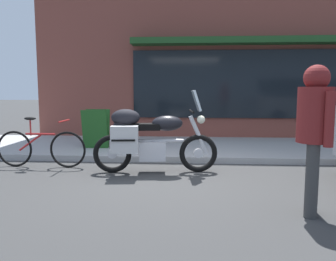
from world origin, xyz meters
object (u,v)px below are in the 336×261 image
touring_motorcycle (148,138)px  sandwich_board_sign (96,129)px  parked_bicycle (41,147)px  pedestrian_walking (315,122)px

touring_motorcycle → sandwich_board_sign: bearing=128.5°
parked_bicycle → pedestrian_walking: bearing=-27.4°
pedestrian_walking → sandwich_board_sign: bearing=134.2°
touring_motorcycle → sandwich_board_sign: touring_motorcycle is taller
touring_motorcycle → parked_bicycle: bearing=171.7°
pedestrian_walking → parked_bicycle: bearing=152.6°
parked_bicycle → pedestrian_walking: pedestrian_walking is taller
sandwich_board_sign → pedestrian_walking: bearing=-45.8°
touring_motorcycle → parked_bicycle: touring_motorcycle is taller
parked_bicycle → pedestrian_walking: 4.66m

